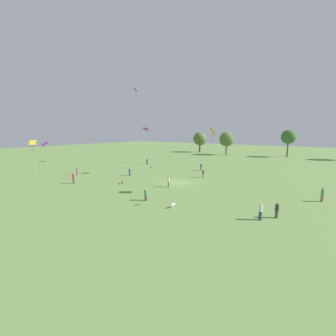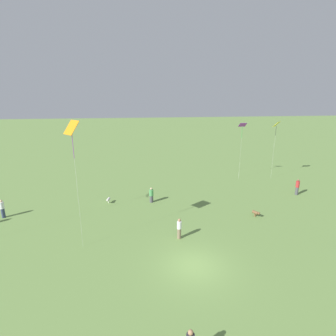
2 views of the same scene
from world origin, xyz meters
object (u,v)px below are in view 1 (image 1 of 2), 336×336
at_px(person_0, 77,171).
at_px(kite_6, 135,92).
at_px(kite_4, 33,144).
at_px(person_1, 201,167).
at_px(person_5, 322,195).
at_px(person_6, 260,212).
at_px(dog_0, 173,205).
at_px(kite_3, 45,146).
at_px(picnic_bag_0, 151,168).
at_px(person_3, 277,210).
at_px(person_10, 74,178).
at_px(kite_2, 167,132).
at_px(kite_1, 213,134).
at_px(person_4, 169,182).
at_px(person_7, 146,195).
at_px(kite_5, 146,130).
at_px(person_2, 147,161).
at_px(dog_1, 123,182).
at_px(person_9, 130,172).
at_px(person_8, 203,174).

xyz_separation_m(person_0, kite_6, (-2.86, 21.48, 19.16)).
bearing_deg(kite_4, person_1, 68.94).
height_order(person_5, person_6, person_5).
height_order(person_6, dog_0, person_6).
height_order(kite_3, picnic_bag_0, kite_3).
height_order(person_3, kite_3, kite_3).
relative_size(person_10, kite_2, 0.20).
distance_m(person_6, kite_3, 28.94).
xyz_separation_m(kite_1, kite_6, (-32.29, 18.38, 11.10)).
bearing_deg(person_5, kite_3, 126.26).
distance_m(person_5, picnic_bag_0, 36.98).
relative_size(person_4, person_5, 0.94).
relative_size(person_0, person_4, 0.97).
relative_size(person_0, person_6, 0.94).
height_order(person_7, kite_6, kite_6).
bearing_deg(person_10, picnic_bag_0, 96.62).
bearing_deg(kite_2, kite_5, 167.25).
bearing_deg(person_5, person_3, 162.82).
relative_size(person_2, person_3, 1.01).
bearing_deg(dog_1, person_2, 89.69).
bearing_deg(dog_0, kite_5, 150.74).
distance_m(person_0, dog_0, 28.69).
height_order(person_9, kite_4, kite_4).
bearing_deg(person_3, kite_5, -63.07).
distance_m(person_7, person_9, 17.77).
distance_m(person_1, person_6, 29.84).
relative_size(person_0, person_9, 1.03).
height_order(person_6, kite_1, kite_1).
relative_size(person_6, person_10, 0.94).
bearing_deg(kite_2, kite_4, 148.73).
relative_size(person_9, kite_2, 0.18).
height_order(kite_2, kite_6, kite_6).
relative_size(person_9, kite_5, 0.17).
bearing_deg(kite_2, person_10, 149.35).
xyz_separation_m(kite_2, picnic_bag_0, (1.83, -9.79, -8.72)).
height_order(person_7, kite_3, kite_3).
distance_m(person_6, picnic_bag_0, 36.45).
xyz_separation_m(person_9, person_10, (-3.06, -10.95, 0.15)).
bearing_deg(person_7, person_9, 67.04).
distance_m(person_1, kite_5, 15.78).
distance_m(kite_1, picnic_bag_0, 27.54).
height_order(person_8, kite_6, kite_6).
bearing_deg(kite_1, picnic_bag_0, 65.69).
height_order(kite_4, kite_5, kite_5).
bearing_deg(person_2, person_0, 124.54).
relative_size(kite_4, dog_0, 10.56).
bearing_deg(kite_5, person_4, -167.92).
height_order(kite_6, dog_0, kite_6).
bearing_deg(kite_6, person_2, -107.10).
distance_m(person_1, picnic_bag_0, 12.83).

